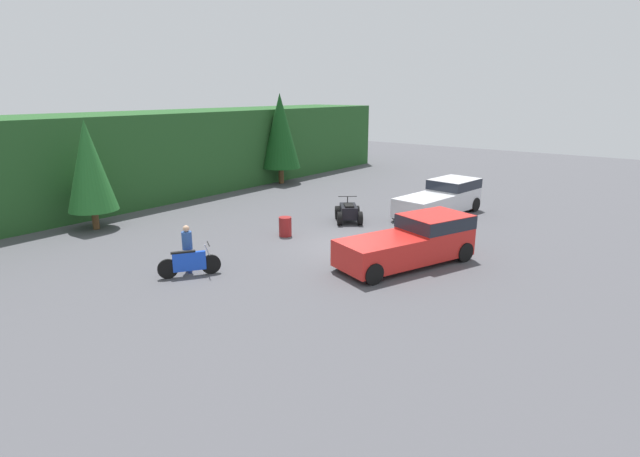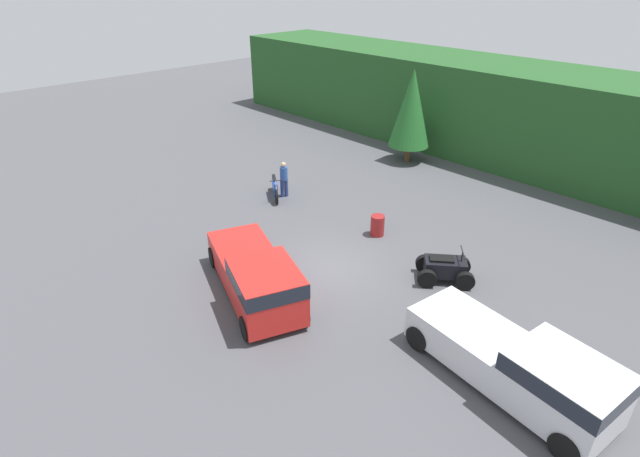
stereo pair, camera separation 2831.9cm
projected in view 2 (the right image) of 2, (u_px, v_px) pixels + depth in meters
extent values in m
plane|color=#4C4C51|center=(328.00, 268.00, 18.69)|extent=(80.00, 80.00, 0.00)
cube|color=#235123|center=(538.00, 119.00, 27.19)|extent=(44.00, 6.00, 5.15)
cylinder|color=brown|center=(407.00, 153.00, 28.56)|extent=(0.31, 0.31, 0.93)
cone|color=#236628|center=(411.00, 108.00, 27.34)|extent=(2.28, 2.28, 4.24)
cube|color=red|center=(267.00, 291.00, 15.65)|extent=(2.98, 2.68, 1.57)
cube|color=#1E232D|center=(266.00, 278.00, 15.41)|extent=(3.01, 2.71, 0.50)
cube|color=red|center=(244.00, 258.00, 18.00)|extent=(3.49, 2.87, 0.99)
cylinder|color=black|center=(302.00, 313.00, 15.66)|extent=(0.81, 0.53, 0.76)
cylinder|color=black|center=(247.00, 328.00, 15.04)|extent=(0.81, 0.53, 0.76)
cylinder|color=black|center=(260.00, 247.00, 19.27)|extent=(0.81, 0.53, 0.76)
cylinder|color=black|center=(214.00, 257.00, 18.65)|extent=(0.81, 0.53, 0.76)
cube|color=silver|center=(563.00, 389.00, 12.06)|extent=(2.76, 2.27, 1.57)
cube|color=#1E232D|center=(568.00, 373.00, 11.82)|extent=(2.78, 2.29, 0.50)
cube|color=silver|center=(468.00, 337.00, 14.20)|extent=(3.32, 2.34, 0.99)
cylinder|color=black|center=(606.00, 410.00, 12.26)|extent=(0.80, 0.38, 0.76)
cylinder|color=black|center=(566.00, 447.00, 11.34)|extent=(0.80, 0.38, 0.76)
cylinder|color=black|center=(459.00, 315.00, 15.56)|extent=(0.80, 0.38, 0.76)
cylinder|color=black|center=(418.00, 338.00, 14.64)|extent=(0.80, 0.38, 0.76)
cylinder|color=black|center=(277.00, 196.00, 23.53)|extent=(0.65, 0.48, 0.71)
cylinder|color=black|center=(274.00, 184.00, 24.83)|extent=(0.65, 0.48, 0.71)
cube|color=blue|center=(275.00, 186.00, 24.08)|extent=(1.05, 0.77, 0.67)
cylinder|color=#B7B7BC|center=(276.00, 188.00, 23.38)|extent=(0.27, 0.20, 0.76)
cylinder|color=black|center=(276.00, 181.00, 23.20)|extent=(0.36, 0.52, 0.04)
cube|color=black|center=(274.00, 178.00, 24.08)|extent=(0.78, 0.58, 0.06)
cylinder|color=black|center=(461.00, 266.00, 18.20)|extent=(0.66, 0.60, 0.67)
cylinder|color=black|center=(465.00, 281.00, 17.31)|extent=(0.66, 0.60, 0.67)
cylinder|color=black|center=(425.00, 264.00, 18.33)|extent=(0.66, 0.60, 0.67)
cylinder|color=black|center=(427.00, 279.00, 17.44)|extent=(0.66, 0.60, 0.67)
cube|color=black|center=(445.00, 267.00, 17.72)|extent=(1.61, 1.54, 0.60)
cylinder|color=black|center=(462.00, 257.00, 17.45)|extent=(0.07, 0.07, 0.35)
cylinder|color=black|center=(463.00, 252.00, 17.36)|extent=(0.64, 0.75, 0.04)
cube|color=black|center=(442.00, 259.00, 17.57)|extent=(0.93, 0.89, 0.08)
cylinder|color=navy|center=(286.00, 188.00, 24.24)|extent=(0.24, 0.24, 0.87)
cylinder|color=navy|center=(282.00, 188.00, 24.18)|extent=(0.24, 0.24, 0.87)
cylinder|color=#2D5199|center=(284.00, 173.00, 23.85)|extent=(0.48, 0.48, 0.65)
sphere|color=tan|center=(283.00, 165.00, 23.64)|extent=(0.31, 0.31, 0.24)
cylinder|color=maroon|center=(377.00, 225.00, 20.76)|extent=(0.58, 0.58, 0.88)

